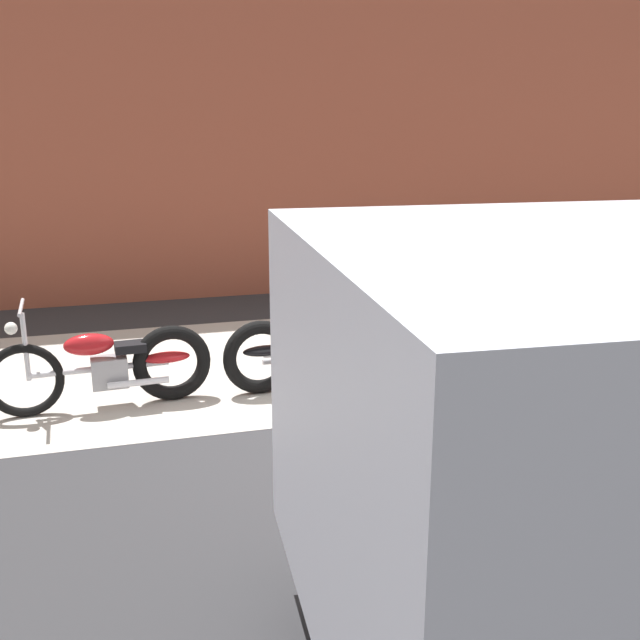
{
  "coord_description": "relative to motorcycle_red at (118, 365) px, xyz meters",
  "views": [
    {
      "loc": [
        -2.01,
        -5.77,
        2.6
      ],
      "look_at": [
        -0.23,
        0.67,
        0.75
      ],
      "focal_mm": 41.31,
      "sensor_mm": 36.0,
      "label": 1
    }
  ],
  "objects": [
    {
      "name": "ground_plane",
      "position": [
        2.09,
        -0.89,
        -0.4
      ],
      "size": [
        80.0,
        80.0,
        0.0
      ],
      "primitive_type": "plane",
      "color": "#2D2D30"
    },
    {
      "name": "sidewalk_slab",
      "position": [
        2.09,
        0.86,
        -0.4
      ],
      "size": [
        36.0,
        3.5,
        0.01
      ],
      "primitive_type": "cube",
      "color": "#B2ADA3",
      "rests_on": "ground"
    },
    {
      "name": "brick_building_wall",
      "position": [
        2.09,
        4.31,
        2.1
      ],
      "size": [
        36.0,
        0.5,
        5.0
      ],
      "primitive_type": "cube",
      "color": "brown",
      "rests_on": "ground"
    },
    {
      "name": "motorcycle_black",
      "position": [
        1.82,
        -0.0,
        0.0
      ],
      "size": [
        2.01,
        0.58,
        1.03
      ],
      "rotation": [
        0.0,
        0.0,
        0.04
      ],
      "color": "black",
      "rests_on": "ground"
    },
    {
      "name": "motorcycle_orange",
      "position": [
        3.84,
        0.22,
        0.0
      ],
      "size": [
        1.99,
        0.68,
        1.03
      ],
      "rotation": [
        0.0,
        0.0,
        2.96
      ],
      "color": "black",
      "rests_on": "ground"
    },
    {
      "name": "motorcycle_red",
      "position": [
        0.0,
        0.0,
        0.0
      ],
      "size": [
        2.01,
        0.58,
        1.03
      ],
      "rotation": [
        0.0,
        0.0,
        3.2
      ],
      "color": "black",
      "rests_on": "ground"
    }
  ]
}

